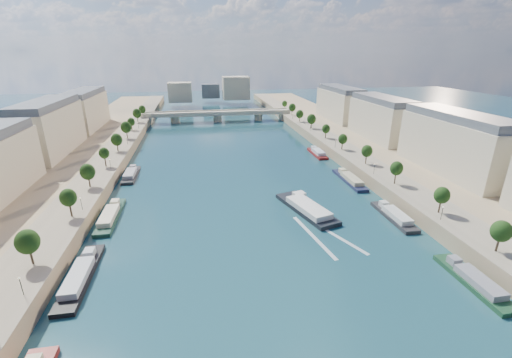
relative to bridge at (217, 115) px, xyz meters
name	(u,v)px	position (x,y,z in m)	size (l,w,h in m)	color
ground	(239,181)	(0.00, -130.65, -5.08)	(700.00, 700.00, 0.00)	#0B2331
quay_left	(53,186)	(-72.00, -130.65, -2.58)	(44.00, 520.00, 5.00)	#9E8460
quay_right	(397,166)	(72.00, -130.65, -2.58)	(44.00, 520.00, 5.00)	#9E8460
pave_left	(93,177)	(-57.00, -130.65, -0.03)	(14.00, 520.00, 0.10)	gray
pave_right	(366,162)	(57.00, -130.65, -0.03)	(14.00, 520.00, 0.10)	gray
trees_left	(98,162)	(-55.00, -128.65, 5.39)	(4.80, 268.80, 8.26)	#382B1E
trees_right	(354,145)	(55.00, -120.65, 5.39)	(4.80, 268.80, 8.26)	#382B1E
lamps_left	(98,179)	(-52.50, -140.65, 2.70)	(0.36, 200.36, 4.28)	black
lamps_right	(353,154)	(52.50, -125.65, 2.70)	(0.36, 200.36, 4.28)	black
buildings_left	(21,144)	(-85.00, -118.65, 11.37)	(16.00, 226.00, 23.20)	beige
buildings_right	(412,129)	(85.00, -118.65, 11.37)	(16.00, 226.00, 23.20)	beige
skyline	(214,90)	(3.19, 88.87, 9.57)	(79.00, 42.00, 22.00)	beige
bridge	(217,115)	(0.00, 0.00, 0.00)	(112.00, 12.00, 8.15)	#C1B79E
tour_barge	(307,208)	(19.06, -163.57, -4.01)	(15.55, 29.36, 3.83)	black
wake	(324,235)	(19.06, -180.16, -5.06)	(14.67, 25.87, 0.04)	silver
moored_barges_left	(82,273)	(-45.50, -188.73, -4.24)	(5.00, 160.03, 3.60)	#1D2440
moored_barges_right	(394,216)	(45.50, -173.73, -4.24)	(5.00, 166.74, 3.60)	black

